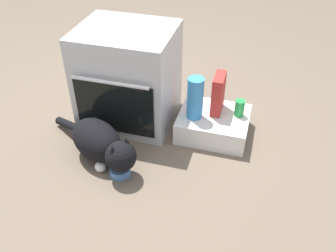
# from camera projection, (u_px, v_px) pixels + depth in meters

# --- Properties ---
(ground) EXTENTS (8.00, 8.00, 0.00)m
(ground) POSITION_uv_depth(u_px,v_px,m) (112.00, 145.00, 2.56)
(ground) COLOR #6B5B4C
(oven) EXTENTS (0.65, 0.59, 0.71)m
(oven) POSITION_uv_depth(u_px,v_px,m) (128.00, 77.00, 2.61)
(oven) COLOR #B7BABF
(oven) RESTS_ON ground
(pantry_cabinet) EXTENTS (0.48, 0.41, 0.16)m
(pantry_cabinet) POSITION_uv_depth(u_px,v_px,m) (213.00, 124.00, 2.61)
(pantry_cabinet) COLOR white
(pantry_cabinet) RESTS_ON ground
(food_bowl) EXTENTS (0.13, 0.13, 0.08)m
(food_bowl) POSITION_uv_depth(u_px,v_px,m) (120.00, 170.00, 2.32)
(food_bowl) COLOR #4C7AB7
(food_bowl) RESTS_ON ground
(cat) EXTENTS (0.77, 0.50, 0.28)m
(cat) POSITION_uv_depth(u_px,v_px,m) (101.00, 143.00, 2.35)
(cat) COLOR black
(cat) RESTS_ON ground
(soda_can) EXTENTS (0.07, 0.07, 0.12)m
(soda_can) POSITION_uv_depth(u_px,v_px,m) (240.00, 108.00, 2.53)
(soda_can) COLOR green
(soda_can) RESTS_ON pantry_cabinet
(water_bottle) EXTENTS (0.11, 0.11, 0.30)m
(water_bottle) POSITION_uv_depth(u_px,v_px,m) (195.00, 98.00, 2.46)
(water_bottle) COLOR #388CD1
(water_bottle) RESTS_ON pantry_cabinet
(cereal_box) EXTENTS (0.07, 0.18, 0.28)m
(cereal_box) POSITION_uv_depth(u_px,v_px,m) (218.00, 94.00, 2.52)
(cereal_box) COLOR #B72D28
(cereal_box) RESTS_ON pantry_cabinet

